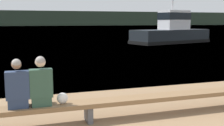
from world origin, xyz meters
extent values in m
plane|color=#426B8E|center=(0.00, 125.32, 0.00)|extent=(240.00, 240.00, 0.00)
cube|color=#2D3D2D|center=(0.00, 137.35, 3.47)|extent=(600.00, 12.00, 6.93)
cube|color=brown|center=(-1.13, 2.76, 0.40)|extent=(8.69, 0.47, 0.10)
cube|color=#515156|center=(-1.13, 2.76, 0.18)|extent=(0.12, 0.40, 0.35)
cube|color=navy|center=(-2.57, 2.81, 0.55)|extent=(0.39, 0.35, 0.19)
cube|color=navy|center=(-2.57, 2.74, 0.92)|extent=(0.45, 0.22, 0.56)
sphere|color=#846047|center=(-2.57, 2.74, 1.34)|extent=(0.19, 0.19, 0.19)
sphere|color=gray|center=(-2.57, 2.72, 1.37)|extent=(0.18, 0.18, 0.18)
cube|color=#2D4C3D|center=(-2.11, 2.81, 0.55)|extent=(0.39, 0.35, 0.19)
cube|color=#2D4C3D|center=(-2.11, 2.74, 0.93)|extent=(0.45, 0.22, 0.58)
sphere|color=beige|center=(-2.11, 2.74, 1.37)|extent=(0.21, 0.21, 0.21)
sphere|color=gray|center=(-2.11, 2.72, 1.39)|extent=(0.19, 0.19, 0.19)
ellipsoid|color=white|center=(-1.68, 2.77, 0.57)|extent=(0.23, 0.17, 0.24)
cube|color=black|center=(11.90, 22.16, 0.66)|extent=(8.91, 5.05, 1.32)
cube|color=black|center=(11.90, 22.16, 0.16)|extent=(9.10, 5.21, 0.32)
cube|color=silver|center=(12.31, 22.28, 2.28)|extent=(3.31, 2.44, 1.92)
cube|color=black|center=(12.31, 22.28, 2.67)|extent=(3.39, 2.51, 0.69)
cylinder|color=#B2B2B7|center=(12.03, 22.19, 4.24)|extent=(0.14, 0.14, 2.01)
camera|label=1|loc=(-2.45, -3.02, 2.19)|focal=45.00mm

